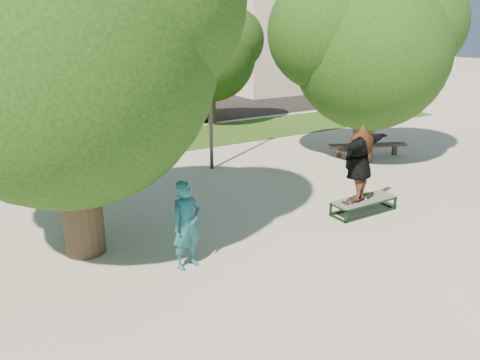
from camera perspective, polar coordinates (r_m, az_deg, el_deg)
ground at (r=11.42m, az=4.04°, el=-5.63°), size 120.00×120.00×0.00m
grass_strip at (r=19.86m, az=-9.62°, el=4.66°), size 30.00×4.00×0.02m
asphalt_strip at (r=25.63m, az=-17.28°, el=7.16°), size 40.00×8.00×0.01m
tree_left at (r=9.72m, az=-21.54°, el=15.89°), size 6.96×5.95×7.12m
tree_right at (r=16.68m, az=15.32°, el=15.91°), size 6.24×5.33×6.51m
bg_tree_mid at (r=21.15m, az=-18.40°, el=15.83°), size 5.76×4.92×6.24m
bg_tree_right at (r=22.66m, az=-3.83°, el=15.46°), size 5.04×4.31×5.43m
lamppost at (r=15.29m, az=-3.68°, el=12.78°), size 0.25×0.15×6.11m
side_building at (r=38.85m, az=7.23°, el=17.33°), size 15.00×10.00×8.00m
grind_box at (r=12.53m, az=14.82°, el=-3.05°), size 1.80×0.60×0.38m
skater_rig at (r=11.94m, az=14.27°, el=2.06°), size 2.41×1.23×1.97m
bystander at (r=9.28m, az=-6.52°, el=-5.48°), size 0.73×0.55×1.81m
bench at (r=17.97m, az=15.28°, el=4.02°), size 2.82×1.56×0.45m
car_grey at (r=25.83m, az=-18.18°, el=8.81°), size 3.26×5.62×1.47m
car_silver_b at (r=25.27m, az=-8.05°, el=9.31°), size 2.99×5.29×1.45m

